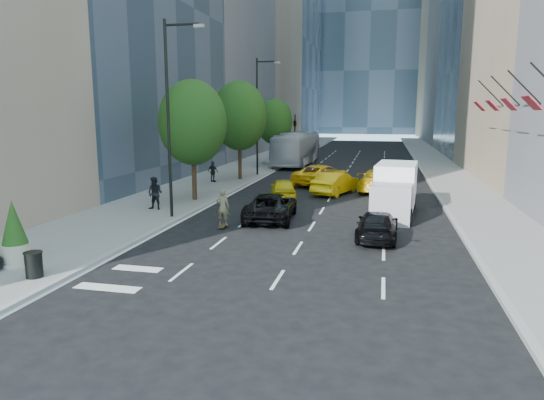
% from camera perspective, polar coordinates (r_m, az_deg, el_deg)
% --- Properties ---
extents(ground, '(160.00, 160.00, 0.00)m').
position_cam_1_polar(ground, '(20.58, 0.32, -5.49)').
color(ground, black).
rests_on(ground, ground).
extents(sidewalk_left, '(6.00, 120.00, 0.15)m').
position_cam_1_polar(sidewalk_left, '(51.39, -2.17, 4.10)').
color(sidewalk_left, slate).
rests_on(sidewalk_left, ground).
extents(sidewalk_right, '(4.00, 120.00, 0.15)m').
position_cam_1_polar(sidewalk_right, '(49.96, 19.41, 3.34)').
color(sidewalk_right, slate).
rests_on(sidewalk_right, ground).
extents(tower_left_end, '(20.00, 28.00, 60.00)m').
position_cam_1_polar(tower_left_end, '(116.98, -0.39, 22.30)').
color(tower_left_end, '#33414F').
rests_on(tower_left_end, ground).
extents(tower_right_far, '(20.00, 24.00, 50.00)m').
position_cam_1_polar(tower_right_far, '(120.23, 22.46, 18.81)').
color(tower_right_far, gray).
rests_on(tower_right_far, ground).
extents(lamp_near, '(2.13, 0.22, 10.00)m').
position_cam_1_polar(lamp_near, '(25.64, -11.80, 10.55)').
color(lamp_near, black).
rests_on(lamp_near, sidewalk_left).
extents(lamp_far, '(2.13, 0.22, 10.00)m').
position_cam_1_polar(lamp_far, '(42.68, -1.54, 10.56)').
color(lamp_far, black).
rests_on(lamp_far, sidewalk_left).
extents(tree_near, '(4.20, 4.20, 7.46)m').
position_cam_1_polar(tree_near, '(30.59, -9.31, 8.97)').
color(tree_near, black).
rests_on(tree_near, sidewalk_left).
extents(tree_mid, '(4.50, 4.50, 7.99)m').
position_cam_1_polar(tree_mid, '(40.02, -3.86, 9.85)').
color(tree_mid, black).
rests_on(tree_mid, sidewalk_left).
extents(tree_far, '(3.90, 3.90, 6.92)m').
position_cam_1_polar(tree_far, '(52.62, 0.28, 9.21)').
color(tree_far, black).
rests_on(tree_far, sidewalk_left).
extents(traffic_signal, '(2.48, 0.53, 5.20)m').
position_cam_1_polar(traffic_signal, '(60.31, 2.72, 8.96)').
color(traffic_signal, black).
rests_on(traffic_signal, sidewalk_left).
extents(facade_flags, '(1.85, 13.30, 2.05)m').
position_cam_1_polar(facade_flags, '(30.01, 25.54, 10.42)').
color(facade_flags, black).
rests_on(facade_flags, ground).
extents(skateboarder, '(0.67, 0.45, 1.82)m').
position_cam_1_polar(skateboarder, '(23.75, -5.80, -1.15)').
color(skateboarder, brown).
rests_on(skateboarder, ground).
extents(black_sedan_lincoln, '(2.78, 5.32, 1.43)m').
position_cam_1_polar(black_sedan_lincoln, '(25.45, -0.12, -0.78)').
color(black_sedan_lincoln, black).
rests_on(black_sedan_lincoln, ground).
extents(black_sedan_mercedes, '(1.91, 4.39, 1.26)m').
position_cam_1_polar(black_sedan_mercedes, '(22.11, 12.30, -2.93)').
color(black_sedan_mercedes, black).
rests_on(black_sedan_mercedes, ground).
extents(taxi_a, '(2.51, 4.19, 1.34)m').
position_cam_1_polar(taxi_a, '(31.85, 1.33, 1.37)').
color(taxi_a, gold).
rests_on(taxi_a, ground).
extents(taxi_b, '(3.09, 4.96, 1.54)m').
position_cam_1_polar(taxi_b, '(33.82, 7.51, 1.99)').
color(taxi_b, '#D5A20B').
rests_on(taxi_b, ground).
extents(taxi_c, '(4.45, 6.30, 1.60)m').
position_cam_1_polar(taxi_c, '(37.92, 5.84, 2.95)').
color(taxi_c, yellow).
rests_on(taxi_c, ground).
extents(taxi_d, '(3.38, 6.03, 1.65)m').
position_cam_1_polar(taxi_d, '(35.52, 12.63, 2.31)').
color(taxi_d, '#DCAD0B').
rests_on(taxi_d, ground).
extents(city_bus, '(3.28, 12.69, 3.51)m').
position_cam_1_polar(city_bus, '(52.62, 2.93, 6.07)').
color(city_bus, '#BABBC0').
rests_on(city_bus, ground).
extents(box_truck, '(2.67, 6.01, 2.79)m').
position_cam_1_polar(box_truck, '(27.42, 14.25, 1.20)').
color(box_truck, white).
rests_on(box_truck, ground).
extents(pedestrian_a, '(0.96, 0.78, 1.87)m').
position_cam_1_polar(pedestrian_a, '(28.16, -13.59, 0.77)').
color(pedestrian_a, black).
rests_on(pedestrian_a, sidewalk_left).
extents(pedestrian_b, '(1.04, 0.69, 1.65)m').
position_cam_1_polar(pedestrian_b, '(38.71, -6.95, 3.34)').
color(pedestrian_b, black).
rests_on(pedestrian_b, sidewalk_left).
extents(trash_can, '(0.56, 0.56, 0.84)m').
position_cam_1_polar(trash_can, '(18.13, -26.21, -6.90)').
color(trash_can, black).
rests_on(trash_can, sidewalk_left).
extents(planter_shrub, '(0.99, 0.99, 2.38)m').
position_cam_1_polar(planter_shrub, '(19.66, -28.05, -3.61)').
color(planter_shrub, '#B3AD95').
rests_on(planter_shrub, sidewalk_left).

